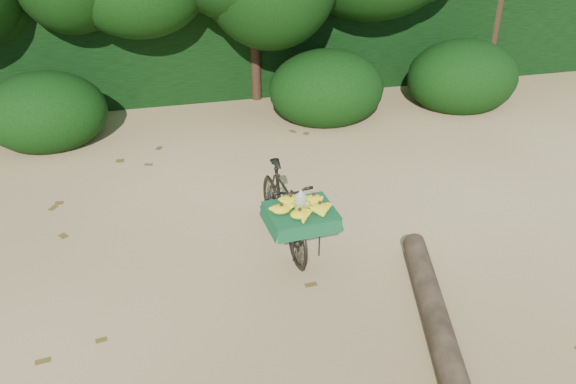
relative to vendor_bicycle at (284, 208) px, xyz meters
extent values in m
plane|color=tan|center=(0.06, -0.73, -0.50)|extent=(80.00, 80.00, 0.00)
imported|color=black|center=(0.00, 0.02, -0.01)|extent=(0.59, 1.64, 0.96)
cube|color=black|center=(0.05, -0.57, 0.29)|extent=(0.38, 0.45, 0.02)
cube|color=#154F2A|center=(0.05, -0.57, 0.31)|extent=(0.74, 0.64, 0.01)
ellipsoid|color=olive|center=(0.12, -0.57, 0.36)|extent=(0.09, 0.07, 0.10)
ellipsoid|color=olive|center=(0.01, -0.53, 0.36)|extent=(0.09, 0.07, 0.10)
ellipsoid|color=olive|center=(0.02, -0.63, 0.36)|extent=(0.09, 0.07, 0.10)
cylinder|color=#EAE5C6|center=(0.05, -0.56, 0.41)|extent=(0.11, 0.11, 0.14)
cylinder|color=brown|center=(1.00, -2.18, -0.37)|extent=(1.08, 3.44, 0.25)
cube|color=black|center=(0.06, 5.57, 0.40)|extent=(26.00, 1.80, 1.80)
camera|label=1|loc=(-1.31, -5.76, 3.62)|focal=38.00mm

